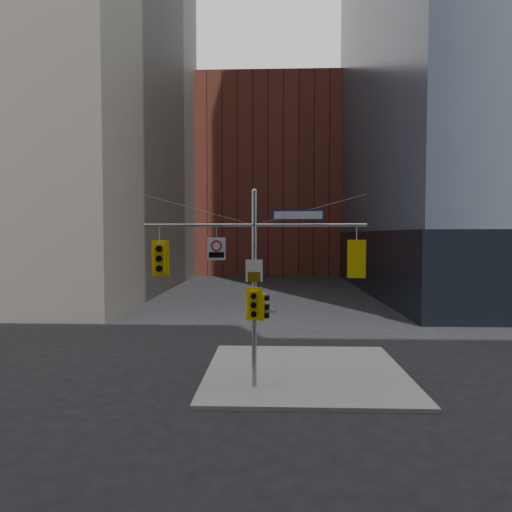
# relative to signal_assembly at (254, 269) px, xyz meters

# --- Properties ---
(ground) EXTENTS (160.00, 160.00, 0.00)m
(ground) POSITION_rel_signal_assembly_xyz_m (0.00, -1.99, -4.42)
(ground) COLOR black
(ground) RESTS_ON ground
(sidewalk_corner) EXTENTS (8.00, 8.00, 0.15)m
(sidewalk_corner) POSITION_rel_signal_assembly_xyz_m (2.00, 2.01, -4.34)
(sidewalk_corner) COLOR gray
(sidewalk_corner) RESTS_ON ground
(brick_midrise) EXTENTS (26.00, 20.00, 28.00)m
(brick_midrise) POSITION_rel_signal_assembly_xyz_m (0.00, 56.01, 9.58)
(brick_midrise) COLOR maroon
(brick_midrise) RESTS_ON ground
(signal_assembly) EXTENTS (8.00, 0.80, 7.30)m
(signal_assembly) POSITION_rel_signal_assembly_xyz_m (0.00, 0.00, 0.00)
(signal_assembly) COLOR #96999F
(signal_assembly) RESTS_ON ground
(traffic_light_west_arm) EXTENTS (0.63, 0.53, 1.32)m
(traffic_light_west_arm) POSITION_rel_signal_assembly_xyz_m (-3.43, 0.01, 0.38)
(traffic_light_west_arm) COLOR yellow
(traffic_light_west_arm) RESTS_ON ground
(traffic_light_east_arm) EXTENTS (0.64, 0.56, 1.35)m
(traffic_light_east_arm) POSITION_rel_signal_assembly_xyz_m (3.65, 0.00, 0.38)
(traffic_light_east_arm) COLOR yellow
(traffic_light_east_arm) RESTS_ON ground
(traffic_light_pole_side) EXTENTS (0.42, 0.35, 0.97)m
(traffic_light_pole_side) POSITION_rel_signal_assembly_xyz_m (0.32, -0.00, -1.36)
(traffic_light_pole_side) COLOR yellow
(traffic_light_pole_side) RESTS_ON ground
(traffic_light_pole_front) EXTENTS (0.57, 0.45, 1.19)m
(traffic_light_pole_front) POSITION_rel_signal_assembly_xyz_m (0.00, -0.27, -1.23)
(traffic_light_pole_front) COLOR yellow
(traffic_light_pole_front) RESTS_ON ground
(street_sign_blade) EXTENTS (1.83, 0.23, 0.36)m
(street_sign_blade) POSITION_rel_signal_assembly_xyz_m (1.57, 0.00, 1.93)
(street_sign_blade) COLOR #10239A
(street_sign_blade) RESTS_ON ground
(regulatory_sign_arm) EXTENTS (0.65, 0.11, 0.82)m
(regulatory_sign_arm) POSITION_rel_signal_assembly_xyz_m (-1.36, -0.02, 0.76)
(regulatory_sign_arm) COLOR silver
(regulatory_sign_arm) RESTS_ON ground
(regulatory_sign_pole) EXTENTS (0.61, 0.08, 0.80)m
(regulatory_sign_pole) POSITION_rel_signal_assembly_xyz_m (0.00, -0.11, -0.07)
(regulatory_sign_pole) COLOR silver
(regulatory_sign_pole) RESTS_ON ground
(street_blade_ew) EXTENTS (0.75, 0.12, 0.15)m
(street_blade_ew) POSITION_rel_signal_assembly_xyz_m (0.45, 0.01, -1.52)
(street_blade_ew) COLOR silver
(street_blade_ew) RESTS_ON ground
(street_blade_ns) EXTENTS (0.11, 0.75, 0.15)m
(street_blade_ns) POSITION_rel_signal_assembly_xyz_m (0.00, 0.46, -1.46)
(street_blade_ns) COLOR #145926
(street_blade_ns) RESTS_ON ground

